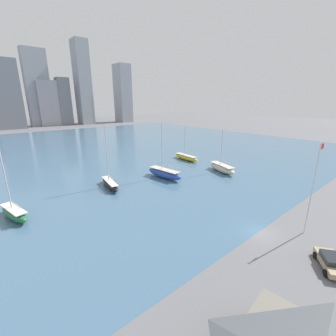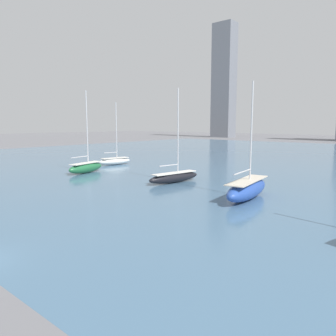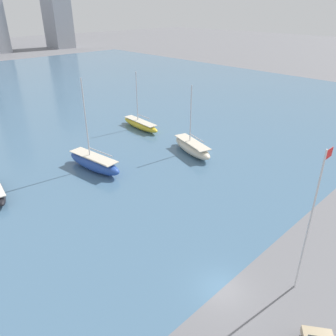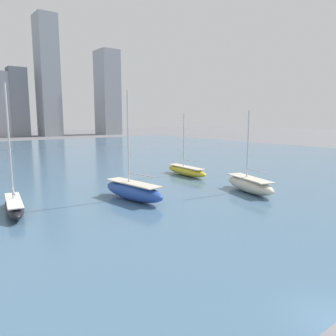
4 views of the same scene
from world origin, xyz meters
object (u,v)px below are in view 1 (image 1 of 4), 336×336
Objects in this scene: sailboat_blue at (164,173)px; parked_sedan_tan at (332,262)px; flag_pole at (313,187)px; sailboat_cream at (222,168)px; sailboat_black at (110,184)px; sailboat_yellow at (186,157)px; sailboat_green at (14,213)px.

parked_sedan_tan is (-5.18, -34.83, -0.33)m from sailboat_blue.
sailboat_cream is (14.16, 24.50, -5.72)m from flag_pole.
sailboat_black reaches higher than sailboat_yellow.
sailboat_yellow is at bearing 21.85° from sailboat_blue.
flag_pole is at bearing -58.26° from sailboat_green.
parked_sedan_tan is at bearing -112.15° from sailboat_yellow.
sailboat_black reaches higher than sailboat_cream.
sailboat_yellow is at bearing 100.24° from sailboat_cream.
flag_pole is 1.18× the size of sailboat_cream.
sailboat_blue is (-0.14, 30.30, -5.62)m from flag_pole.
sailboat_blue is at bearing -2.97° from sailboat_black.
flag_pole is at bearing -103.64° from sailboat_cream.
flag_pole is 43.03m from sailboat_green.
flag_pole is 0.95× the size of sailboat_black.
sailboat_green is at bearing 134.57° from flag_pole.
sailboat_black is 12.86m from sailboat_blue.
sailboat_yellow is (28.46, 6.16, -0.01)m from sailboat_black.
sailboat_blue is 35.22m from parked_sedan_tan.
sailboat_yellow is (45.66, 8.76, -0.15)m from sailboat_green.
sailboat_green reaches higher than sailboat_blue.
sailboat_blue is at bearing 135.67° from parked_sedan_tan.
sailboat_yellow is at bearing 68.10° from flag_pole.
sailboat_yellow is at bearing -1.98° from sailboat_green.
sailboat_black is 38.22m from parked_sedan_tan.
sailboat_green reaches higher than sailboat_cream.
sailboat_green reaches higher than flag_pole.
sailboat_cream is 1.01× the size of sailboat_yellow.
flag_pole is 42.59m from sailboat_yellow.
sailboat_green reaches higher than parked_sedan_tan.
sailboat_black is at bearing 160.80° from sailboat_blue.
sailboat_cream reaches higher than parked_sedan_tan.
sailboat_green is 42.71m from parked_sedan_tan.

